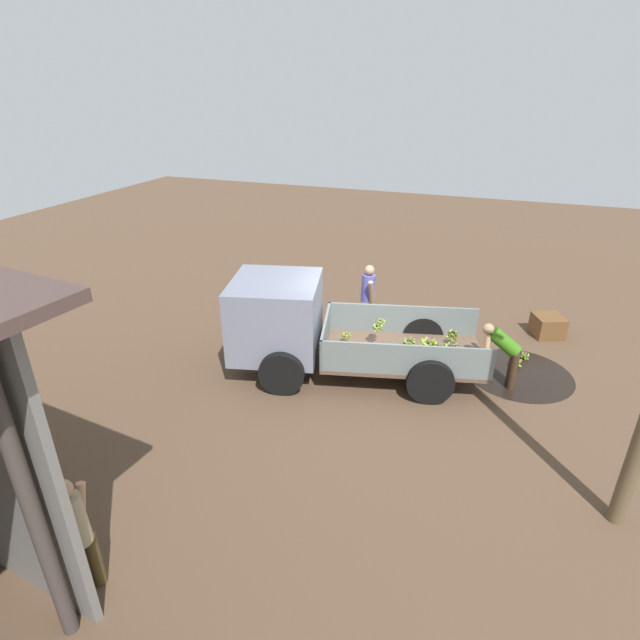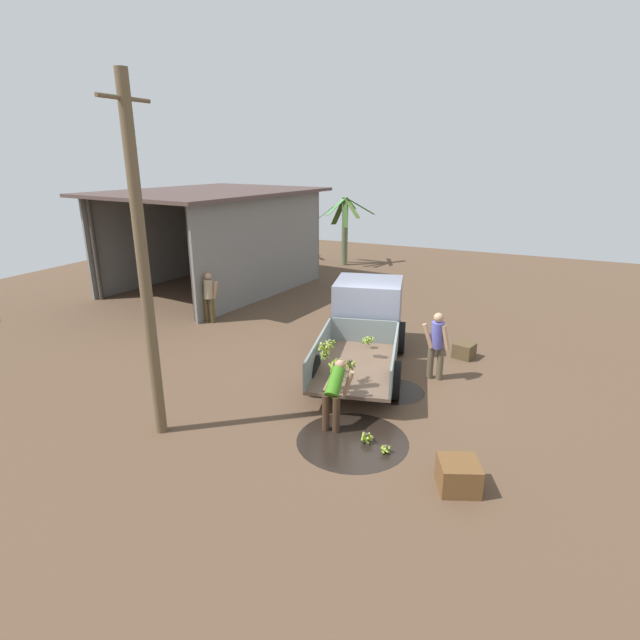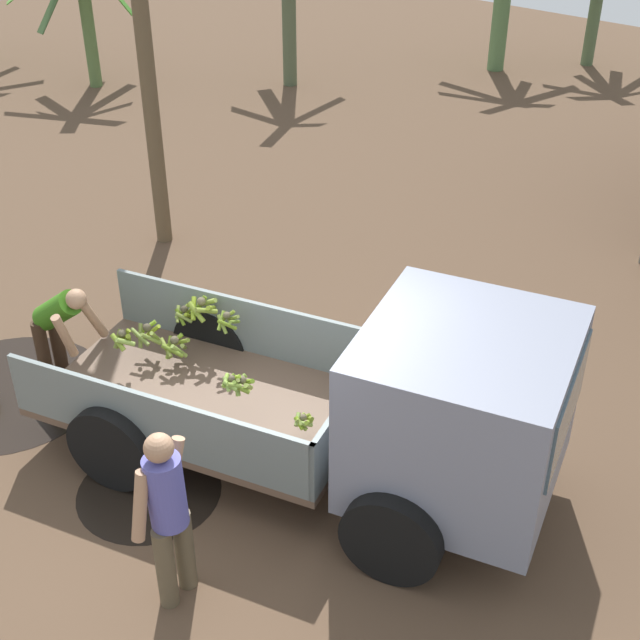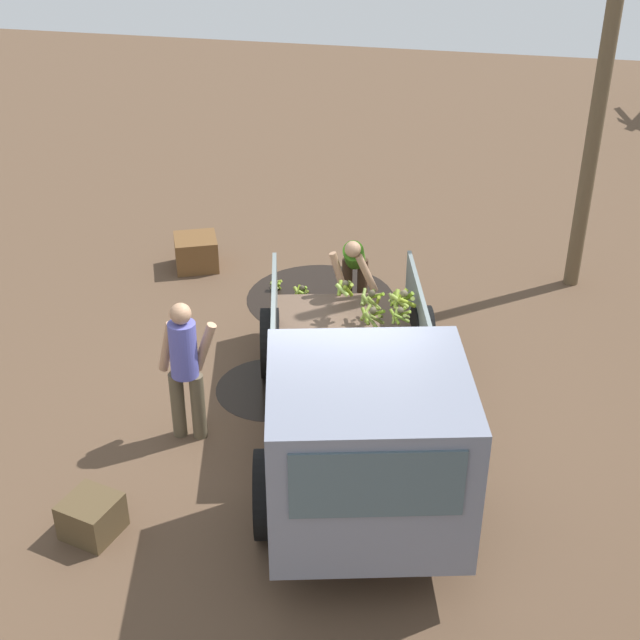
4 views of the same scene
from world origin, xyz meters
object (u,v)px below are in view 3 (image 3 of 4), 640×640
at_px(cargo_truck, 407,409).
at_px(person_worker_loading, 59,324).
at_px(person_foreground_visitor, 167,510).
at_px(utility_pole, 140,1).

distance_m(cargo_truck, person_worker_loading, 3.91).
relative_size(person_foreground_visitor, person_worker_loading, 1.31).
relative_size(cargo_truck, utility_pole, 0.81).
bearing_deg(cargo_truck, person_worker_loading, 177.33).
distance_m(cargo_truck, utility_pole, 6.28).
height_order(cargo_truck, person_worker_loading, cargo_truck).
bearing_deg(person_worker_loading, person_foreground_visitor, -29.26).
relative_size(utility_pole, person_worker_loading, 5.04).
xyz_separation_m(cargo_truck, person_worker_loading, (-3.83, -0.77, -0.26)).
distance_m(utility_pole, person_worker_loading, 4.20).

